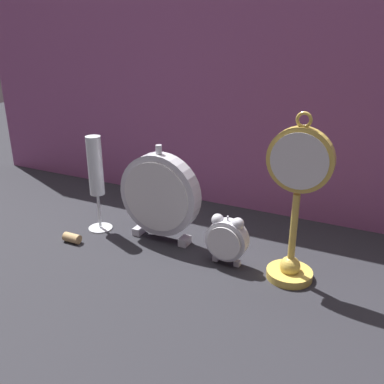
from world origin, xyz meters
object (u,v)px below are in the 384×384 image
Objects in this scene: pocket_watch_on_stand at (296,208)px; alarm_clock_twin_bell at (227,238)px; mantel_clock_silver at (160,195)px; champagne_flute at (96,174)px; wine_cork at (72,238)px.

alarm_clock_twin_bell is at bearing -177.93° from pocket_watch_on_stand.
alarm_clock_twin_bell is 0.48× the size of mantel_clock_silver.
pocket_watch_on_stand is 0.32m from mantel_clock_silver.
champagne_flute is at bearing -174.00° from mantel_clock_silver.
pocket_watch_on_stand is 1.42× the size of champagne_flute.
champagne_flute is at bearing 80.68° from wine_cork.
mantel_clock_silver is at bearing 174.72° from pocket_watch_on_stand.
mantel_clock_silver is (-0.32, 0.03, -0.04)m from pocket_watch_on_stand.
pocket_watch_on_stand is at bearing -5.28° from mantel_clock_silver.
alarm_clock_twin_bell reaches higher than wine_cork.
mantel_clock_silver is at bearing 169.34° from alarm_clock_twin_bell.
mantel_clock_silver is at bearing 30.37° from wine_cork.
wine_cork is at bearing -168.83° from alarm_clock_twin_bell.
pocket_watch_on_stand is at bearing -1.41° from champagne_flute.
pocket_watch_on_stand reaches higher than champagne_flute.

